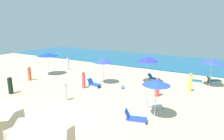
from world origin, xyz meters
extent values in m
plane|color=beige|center=(0.00, 0.00, 0.00)|extent=(60.00, 60.00, 0.00)
cube|color=#185E8A|center=(0.00, 23.50, 0.06)|extent=(60.00, 13.00, 0.12)
pyramid|color=silver|center=(3.25, -3.56, 2.44)|extent=(2.17, 2.15, 0.40)
cylinder|color=silver|center=(2.11, 11.01, 1.14)|extent=(0.05, 0.05, 2.28)
cone|color=#3434DD|center=(2.11, 11.01, 2.54)|extent=(2.22, 2.22, 0.50)
cube|color=silver|center=(2.48, 11.95, 0.09)|extent=(1.01, 0.21, 0.19)
cube|color=silver|center=(2.57, 12.48, 0.09)|extent=(1.01, 0.21, 0.19)
cube|color=blue|center=(2.53, 12.22, 0.22)|extent=(1.22, 0.80, 0.06)
cube|color=blue|center=(2.01, 12.30, 0.44)|extent=(0.51, 0.65, 0.48)
cylinder|color=silver|center=(-9.50, 8.16, 1.14)|extent=(0.05, 0.05, 2.29)
cone|color=blue|center=(-9.50, 8.16, 2.48)|extent=(2.41, 2.41, 0.39)
cylinder|color=silver|center=(5.34, 3.85, 1.11)|extent=(0.05, 0.05, 2.22)
cone|color=blue|center=(5.34, 3.85, 2.40)|extent=(1.81, 1.81, 0.36)
cube|color=silver|center=(4.91, 5.02, 0.09)|extent=(1.01, 0.31, 0.18)
cube|color=silver|center=(4.76, 5.55, 0.09)|extent=(1.01, 0.31, 0.18)
cube|color=silver|center=(4.83, 5.29, 0.21)|extent=(1.28, 0.92, 0.06)
cube|color=silver|center=(4.33, 5.15, 0.38)|extent=(0.48, 0.68, 0.38)
cube|color=silver|center=(4.67, 2.33, 0.09)|extent=(1.13, 0.36, 0.19)
cube|color=silver|center=(4.52, 2.84, 0.09)|extent=(1.13, 0.36, 0.19)
cube|color=blue|center=(4.60, 2.59, 0.22)|extent=(1.42, 0.96, 0.06)
cube|color=blue|center=(4.02, 2.42, 0.49)|extent=(0.45, 0.65, 0.56)
cylinder|color=silver|center=(-1.73, 8.51, 1.09)|extent=(0.05, 0.05, 2.17)
cone|color=blue|center=(-1.73, 8.51, 2.43)|extent=(1.89, 1.89, 0.52)
cube|color=silver|center=(-1.76, 6.68, 0.13)|extent=(1.08, 0.10, 0.26)
cube|color=silver|center=(-1.73, 7.24, 0.13)|extent=(1.08, 0.10, 0.26)
cube|color=blue|center=(-1.74, 6.96, 0.29)|extent=(1.24, 0.73, 0.06)
cube|color=blue|center=(-2.29, 6.99, 0.53)|extent=(0.38, 0.65, 0.52)
cylinder|color=silver|center=(7.95, 13.00, 1.14)|extent=(0.05, 0.05, 2.28)
cone|color=blue|center=(7.95, 13.00, 2.53)|extent=(2.06, 2.06, 0.48)
cube|color=silver|center=(8.49, 14.32, 0.12)|extent=(0.98, 0.83, 0.23)
cube|color=silver|center=(8.14, 14.75, 0.12)|extent=(0.98, 0.83, 0.23)
cube|color=#24736A|center=(8.32, 14.53, 0.26)|extent=(1.48, 1.39, 0.06)
cube|color=#24736A|center=(7.82, 14.12, 0.47)|extent=(0.64, 0.68, 0.45)
cube|color=silver|center=(6.66, 13.43, 0.09)|extent=(1.00, 0.23, 0.18)
cube|color=silver|center=(6.55, 13.98, 0.09)|extent=(1.00, 0.23, 0.18)
cube|color=#126573|center=(6.60, 13.70, 0.21)|extent=(1.23, 0.87, 0.06)
cube|color=#126573|center=(6.10, 13.61, 0.44)|extent=(0.41, 0.68, 0.49)
cylinder|color=white|center=(-1.80, 2.97, 0.64)|extent=(0.38, 0.38, 1.29)
sphere|color=beige|center=(-1.80, 2.97, 1.39)|extent=(0.23, 0.23, 0.23)
cylinder|color=white|center=(-9.29, 11.32, 0.74)|extent=(0.51, 0.51, 1.48)
sphere|color=tan|center=(-9.29, 11.32, 1.58)|extent=(0.22, 0.22, 0.22)
cylinder|color=#E3F15A|center=(6.51, 10.32, 0.76)|extent=(0.45, 0.45, 1.51)
sphere|color=tan|center=(6.51, 10.32, 1.63)|extent=(0.25, 0.25, 0.25)
cylinder|color=black|center=(-7.12, 1.68, 0.72)|extent=(0.48, 0.48, 1.44)
sphere|color=beige|center=(-7.12, 1.68, 1.55)|extent=(0.25, 0.25, 0.25)
cylinder|color=#F44A4C|center=(4.28, 7.67, 0.71)|extent=(0.56, 0.56, 1.42)
sphere|color=#985D4B|center=(4.28, 7.67, 1.54)|extent=(0.26, 0.26, 0.26)
cylinder|color=#E7525C|center=(-2.51, 6.20, 0.71)|extent=(0.49, 0.49, 1.42)
sphere|color=olive|center=(-2.51, 6.20, 1.52)|extent=(0.23, 0.23, 0.23)
cylinder|color=#E35640|center=(-9.26, 5.26, 0.70)|extent=(0.48, 0.48, 1.39)
sphere|color=tan|center=(-9.26, 5.26, 1.50)|extent=(0.23, 0.23, 0.23)
sphere|color=#3B95D2|center=(0.86, 7.86, 0.19)|extent=(0.38, 0.38, 0.38)
camera|label=1|loc=(8.92, -7.85, 6.04)|focal=31.10mm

